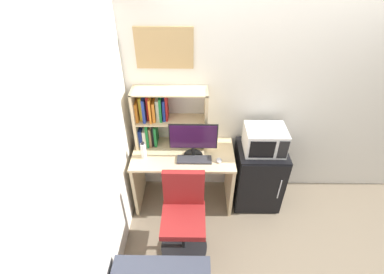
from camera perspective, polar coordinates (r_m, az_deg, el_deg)
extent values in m
cube|color=silver|center=(3.35, 22.59, 7.21)|extent=(6.40, 0.04, 2.60)
cube|color=silver|center=(2.02, -23.11, -15.13)|extent=(0.04, 4.40, 2.60)
cube|color=beige|center=(3.16, -1.81, -3.51)|extent=(1.15, 0.60, 0.03)
cube|color=beige|center=(3.49, -11.01, -8.24)|extent=(0.04, 0.54, 0.75)
cube|color=beige|center=(3.44, 7.75, -8.50)|extent=(0.04, 0.54, 0.75)
cube|color=beige|center=(3.15, -11.51, 3.76)|extent=(0.03, 0.26, 0.70)
cube|color=beige|center=(3.08, 2.85, 3.73)|extent=(0.03, 0.26, 0.70)
cube|color=beige|center=(2.92, -4.73, 9.46)|extent=(0.81, 0.26, 0.01)
cube|color=beige|center=(3.10, -4.40, 3.51)|extent=(0.75, 0.26, 0.01)
cube|color=navy|center=(3.29, -10.37, 0.41)|extent=(0.04, 0.20, 0.22)
cube|color=silver|center=(3.28, -9.59, 0.36)|extent=(0.04, 0.20, 0.21)
cube|color=#197233|center=(3.25, -9.02, 0.93)|extent=(0.03, 0.21, 0.30)
cube|color=brown|center=(3.25, -8.40, 0.61)|extent=(0.03, 0.21, 0.26)
cube|color=black|center=(3.26, -7.93, 0.83)|extent=(0.02, 0.17, 0.27)
cube|color=#197233|center=(3.25, -7.43, 0.70)|extent=(0.03, 0.19, 0.26)
cube|color=orange|center=(3.10, -11.13, 5.54)|extent=(0.03, 0.20, 0.23)
cube|color=gold|center=(3.09, -10.41, 6.08)|extent=(0.03, 0.15, 0.27)
cube|color=navy|center=(3.07, -9.73, 5.94)|extent=(0.03, 0.21, 0.28)
cube|color=#B21E1E|center=(3.08, -8.97, 6.17)|extent=(0.03, 0.14, 0.28)
cube|color=orange|center=(3.06, -8.46, 5.98)|extent=(0.02, 0.22, 0.28)
cube|color=orange|center=(3.07, -7.77, 5.63)|extent=(0.03, 0.19, 0.23)
cube|color=silver|center=(3.07, -7.04, 5.88)|extent=(0.04, 0.15, 0.25)
cube|color=#197233|center=(3.05, -6.42, 6.09)|extent=(0.03, 0.19, 0.28)
cube|color=navy|center=(3.06, -5.73, 5.92)|extent=(0.03, 0.17, 0.25)
cube|color=#B21E1E|center=(3.05, -5.23, 6.27)|extent=(0.02, 0.15, 0.29)
cylinder|color=black|center=(3.10, 0.26, -3.79)|extent=(0.21, 0.21, 0.02)
cylinder|color=black|center=(3.06, 0.26, -2.90)|extent=(0.04, 0.04, 0.11)
cube|color=black|center=(2.95, 0.27, 0.12)|extent=(0.52, 0.01, 0.31)
cube|color=#33143D|center=(2.94, 0.27, 0.07)|extent=(0.50, 0.02, 0.29)
cube|color=#333338|center=(3.04, 0.47, -4.71)|extent=(0.38, 0.14, 0.02)
ellipsoid|color=silver|center=(3.04, 5.59, -4.81)|extent=(0.06, 0.09, 0.03)
cylinder|color=silver|center=(3.08, -9.96, -2.79)|extent=(0.06, 0.06, 0.18)
cylinder|color=black|center=(3.02, -10.16, -1.29)|extent=(0.03, 0.03, 0.02)
cube|color=black|center=(3.50, 13.38, -7.70)|extent=(0.55, 0.50, 0.81)
cube|color=black|center=(3.32, 14.15, -10.75)|extent=(0.53, 0.01, 0.78)
cylinder|color=#B2B2B7|center=(3.34, 17.56, -10.29)|extent=(0.01, 0.01, 0.28)
cube|color=silver|center=(3.15, 14.75, -0.52)|extent=(0.44, 0.35, 0.28)
cube|color=black|center=(3.00, 14.26, -2.58)|extent=(0.26, 0.01, 0.21)
cube|color=black|center=(3.06, 18.28, -2.56)|extent=(0.11, 0.01, 0.22)
cylinder|color=black|center=(3.26, -1.63, -21.72)|extent=(0.50, 0.50, 0.04)
cylinder|color=black|center=(3.07, -1.70, -19.49)|extent=(0.04, 0.04, 0.45)
cube|color=maroon|center=(2.87, -1.80, -16.73)|extent=(0.44, 0.44, 0.07)
cube|color=maroon|center=(2.80, -1.73, -10.40)|extent=(0.41, 0.06, 0.43)
cube|color=tan|center=(2.87, -5.76, 17.77)|extent=(0.58, 0.02, 0.41)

